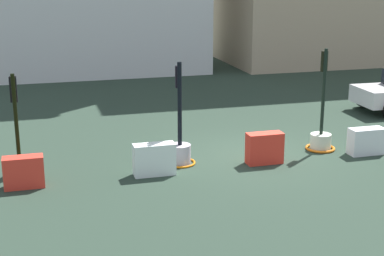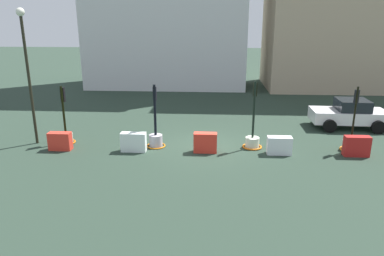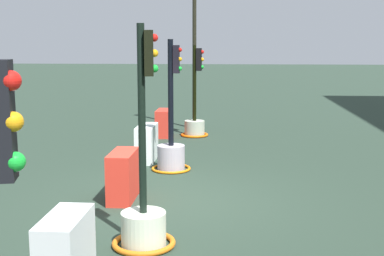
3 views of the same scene
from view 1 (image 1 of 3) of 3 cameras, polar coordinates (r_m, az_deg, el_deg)
ground_plane at (r=17.27m, az=6.09°, el=-2.56°), size 120.00×120.00×0.00m
traffic_light_0 at (r=15.97m, az=-16.57°, el=-2.78°), size 0.83×0.83×2.73m
traffic_light_1 at (r=16.21m, az=-1.20°, el=-1.82°), size 0.87×0.87×2.88m
traffic_light_2 at (r=17.91m, az=12.52°, el=-0.64°), size 0.89×0.89×3.06m
construction_barrier_0 at (r=15.11m, az=-16.16°, el=-4.17°), size 0.99×0.42×0.81m
construction_barrier_1 at (r=15.40m, az=-3.72°, el=-3.09°), size 1.10×0.41×0.85m
construction_barrier_2 at (r=16.39m, az=7.12°, el=-1.98°), size 1.02×0.42×0.88m
construction_barrier_3 at (r=17.83m, az=16.71°, el=-1.25°), size 1.04×0.46×0.78m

